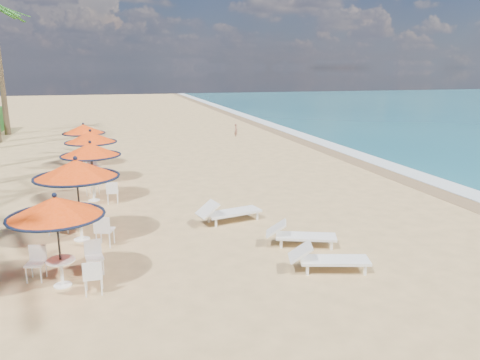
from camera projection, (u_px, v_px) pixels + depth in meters
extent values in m
plane|color=tan|center=(284.00, 263.00, 11.72)|extent=(160.00, 160.00, 0.00)
cube|color=white|center=(387.00, 165.00, 23.51)|extent=(1.20, 140.00, 0.04)
cube|color=olive|center=(371.00, 166.00, 23.27)|extent=(1.40, 140.00, 0.02)
cylinder|color=black|center=(59.00, 242.00, 10.25)|extent=(0.05, 0.05, 2.08)
cone|color=#FF4C16|center=(55.00, 207.00, 10.06)|extent=(2.08, 2.08, 0.45)
torus|color=black|center=(56.00, 216.00, 10.10)|extent=(2.08, 2.08, 0.06)
sphere|color=black|center=(54.00, 195.00, 10.00)|extent=(0.11, 0.11, 0.11)
cylinder|color=white|center=(61.00, 260.00, 10.35)|extent=(0.63, 0.63, 0.04)
cylinder|color=white|center=(62.00, 273.00, 10.41)|extent=(0.07, 0.07, 0.63)
cylinder|color=black|center=(79.00, 201.00, 13.02)|extent=(0.05, 0.05, 2.32)
cone|color=#FF4C16|center=(76.00, 169.00, 12.81)|extent=(2.32, 2.32, 0.50)
torus|color=black|center=(77.00, 177.00, 12.87)|extent=(2.32, 2.32, 0.07)
sphere|color=black|center=(75.00, 158.00, 12.74)|extent=(0.12, 0.12, 0.12)
cylinder|color=white|center=(80.00, 217.00, 13.13)|extent=(0.71, 0.71, 0.04)
cylinder|color=white|center=(81.00, 228.00, 13.21)|extent=(0.08, 0.08, 0.71)
cylinder|color=black|center=(92.00, 172.00, 16.97)|extent=(0.05, 0.05, 2.14)
cone|color=#FF4C16|center=(90.00, 149.00, 16.78)|extent=(2.14, 2.14, 0.47)
torus|color=black|center=(91.00, 155.00, 16.83)|extent=(2.14, 2.14, 0.07)
sphere|color=black|center=(90.00, 142.00, 16.72)|extent=(0.11, 0.11, 0.11)
cylinder|color=white|center=(93.00, 184.00, 17.08)|extent=(0.65, 0.65, 0.04)
cylinder|color=white|center=(93.00, 192.00, 17.15)|extent=(0.07, 0.07, 0.65)
cylinder|color=black|center=(92.00, 157.00, 19.86)|extent=(0.05, 0.05, 2.16)
cone|color=#FF4C16|center=(90.00, 137.00, 19.66)|extent=(2.16, 2.16, 0.47)
torus|color=black|center=(91.00, 142.00, 19.71)|extent=(2.16, 2.16, 0.07)
sphere|color=black|center=(90.00, 131.00, 19.60)|extent=(0.11, 0.11, 0.11)
cylinder|color=white|center=(93.00, 167.00, 19.96)|extent=(0.66, 0.66, 0.04)
cylinder|color=white|center=(93.00, 174.00, 20.04)|extent=(0.08, 0.08, 0.66)
cylinder|color=black|center=(85.00, 145.00, 23.19)|extent=(0.04, 0.04, 2.06)
cone|color=#FF4C16|center=(84.00, 129.00, 23.00)|extent=(2.06, 2.06, 0.45)
torus|color=black|center=(84.00, 133.00, 23.05)|extent=(2.06, 2.06, 0.06)
sphere|color=black|center=(83.00, 124.00, 22.94)|extent=(0.11, 0.11, 0.11)
cylinder|color=white|center=(86.00, 153.00, 23.29)|extent=(0.63, 0.63, 0.04)
cylinder|color=white|center=(86.00, 159.00, 23.36)|extent=(0.07, 0.07, 0.63)
cube|color=white|center=(335.00, 260.00, 11.20)|extent=(1.75, 1.03, 0.07)
cube|color=white|center=(300.00, 252.00, 11.16)|extent=(0.69, 0.73, 0.41)
cube|color=white|center=(334.00, 266.00, 11.24)|extent=(0.06, 0.06, 0.23)
cube|color=white|center=(306.00, 236.00, 12.78)|extent=(1.74, 1.14, 0.07)
cube|color=white|center=(276.00, 228.00, 12.80)|extent=(0.72, 0.75, 0.41)
cube|color=white|center=(306.00, 242.00, 12.82)|extent=(0.06, 0.06, 0.23)
cube|color=white|center=(233.00, 212.00, 14.85)|extent=(1.88, 1.03, 0.07)
cube|color=white|center=(207.00, 209.00, 14.38)|extent=(0.72, 0.77, 0.44)
cube|color=white|center=(233.00, 217.00, 14.89)|extent=(0.06, 0.06, 0.25)
cone|color=brown|center=(1.00, 72.00, 33.22)|extent=(0.44, 0.44, 8.89)
imported|color=#9A624E|center=(236.00, 130.00, 33.06)|extent=(0.24, 0.36, 0.98)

